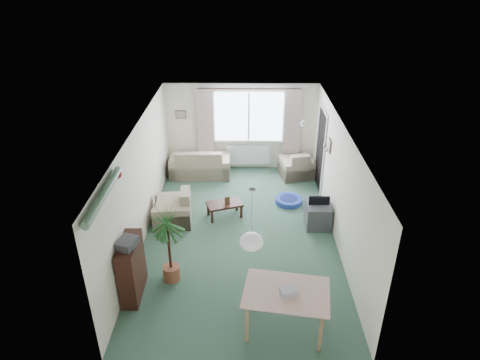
{
  "coord_description": "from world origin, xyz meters",
  "views": [
    {
      "loc": [
        0.08,
        -7.55,
        5.32
      ],
      "look_at": [
        0.0,
        0.3,
        1.15
      ],
      "focal_mm": 32.0,
      "sensor_mm": 36.0,
      "label": 1
    }
  ],
  "objects_px": {
    "dining_table": "(285,311)",
    "houseplant": "(169,245)",
    "pet_bed": "(289,200)",
    "armchair_left": "(172,207)",
    "coffee_table": "(225,210)",
    "tv_cube": "(318,215)",
    "sofa": "(200,162)",
    "armchair_corner": "(296,164)",
    "bookshelf": "(132,269)"
  },
  "relations": [
    {
      "from": "bookshelf",
      "to": "armchair_corner",
      "type": "bearing_deg",
      "value": 52.64
    },
    {
      "from": "bookshelf",
      "to": "houseplant",
      "type": "xyz_separation_m",
      "value": [
        0.6,
        0.36,
        0.24
      ]
    },
    {
      "from": "sofa",
      "to": "houseplant",
      "type": "relative_size",
      "value": 1.02
    },
    {
      "from": "sofa",
      "to": "houseplant",
      "type": "xyz_separation_m",
      "value": [
        -0.14,
        -4.19,
        0.38
      ]
    },
    {
      "from": "houseplant",
      "to": "armchair_left",
      "type": "bearing_deg",
      "value": 97.78
    },
    {
      "from": "armchair_corner",
      "to": "pet_bed",
      "type": "bearing_deg",
      "value": 65.18
    },
    {
      "from": "tv_cube",
      "to": "pet_bed",
      "type": "distance_m",
      "value": 1.12
    },
    {
      "from": "armchair_corner",
      "to": "pet_bed",
      "type": "xyz_separation_m",
      "value": [
        -0.32,
        -1.42,
        -0.3
      ]
    },
    {
      "from": "armchair_left",
      "to": "bookshelf",
      "type": "distance_m",
      "value": 2.32
    },
    {
      "from": "pet_bed",
      "to": "bookshelf",
      "type": "bearing_deg",
      "value": -133.89
    },
    {
      "from": "armchair_corner",
      "to": "tv_cube",
      "type": "distance_m",
      "value": 2.39
    },
    {
      "from": "sofa",
      "to": "houseplant",
      "type": "bearing_deg",
      "value": 86.55
    },
    {
      "from": "coffee_table",
      "to": "tv_cube",
      "type": "relative_size",
      "value": 1.33
    },
    {
      "from": "armchair_corner",
      "to": "armchair_left",
      "type": "distance_m",
      "value": 3.73
    },
    {
      "from": "tv_cube",
      "to": "houseplant",
      "type": "bearing_deg",
      "value": -148.77
    },
    {
      "from": "houseplant",
      "to": "tv_cube",
      "type": "height_order",
      "value": "houseplant"
    },
    {
      "from": "coffee_table",
      "to": "bookshelf",
      "type": "relative_size",
      "value": 0.73
    },
    {
      "from": "armchair_left",
      "to": "houseplant",
      "type": "distance_m",
      "value": 1.98
    },
    {
      "from": "sofa",
      "to": "pet_bed",
      "type": "distance_m",
      "value": 2.7
    },
    {
      "from": "armchair_left",
      "to": "pet_bed",
      "type": "relative_size",
      "value": 1.34
    },
    {
      "from": "tv_cube",
      "to": "coffee_table",
      "type": "bearing_deg",
      "value": 170.24
    },
    {
      "from": "coffee_table",
      "to": "pet_bed",
      "type": "relative_size",
      "value": 1.23
    },
    {
      "from": "bookshelf",
      "to": "dining_table",
      "type": "relative_size",
      "value": 0.89
    },
    {
      "from": "bookshelf",
      "to": "armchair_left",
      "type": "bearing_deg",
      "value": 80.36
    },
    {
      "from": "bookshelf",
      "to": "coffee_table",
      "type": "bearing_deg",
      "value": 58.13
    },
    {
      "from": "dining_table",
      "to": "houseplant",
      "type": "bearing_deg",
      "value": 149.68
    },
    {
      "from": "coffee_table",
      "to": "houseplant",
      "type": "relative_size",
      "value": 0.51
    },
    {
      "from": "armchair_corner",
      "to": "pet_bed",
      "type": "height_order",
      "value": "armchair_corner"
    },
    {
      "from": "dining_table",
      "to": "pet_bed",
      "type": "xyz_separation_m",
      "value": [
        0.42,
        3.91,
        -0.31
      ]
    },
    {
      "from": "armchair_left",
      "to": "coffee_table",
      "type": "height_order",
      "value": "armchair_left"
    },
    {
      "from": "sofa",
      "to": "houseplant",
      "type": "distance_m",
      "value": 4.21
    },
    {
      "from": "armchair_left",
      "to": "pet_bed",
      "type": "xyz_separation_m",
      "value": [
        2.66,
        0.83,
        -0.32
      ]
    },
    {
      "from": "tv_cube",
      "to": "armchair_left",
      "type": "bearing_deg",
      "value": 177.48
    },
    {
      "from": "houseplant",
      "to": "pet_bed",
      "type": "bearing_deg",
      "value": 48.97
    },
    {
      "from": "coffee_table",
      "to": "armchair_left",
      "type": "bearing_deg",
      "value": -169.32
    },
    {
      "from": "armchair_corner",
      "to": "armchair_left",
      "type": "xyz_separation_m",
      "value": [
        -2.98,
        -2.24,
        0.02
      ]
    },
    {
      "from": "pet_bed",
      "to": "armchair_left",
      "type": "bearing_deg",
      "value": -162.68
    },
    {
      "from": "armchair_corner",
      "to": "pet_bed",
      "type": "distance_m",
      "value": 1.48
    },
    {
      "from": "pet_bed",
      "to": "houseplant",
      "type": "bearing_deg",
      "value": -131.03
    },
    {
      "from": "houseplant",
      "to": "armchair_corner",
      "type": "bearing_deg",
      "value": 56.96
    },
    {
      "from": "pet_bed",
      "to": "coffee_table",
      "type": "bearing_deg",
      "value": -157.94
    },
    {
      "from": "bookshelf",
      "to": "pet_bed",
      "type": "xyz_separation_m",
      "value": [
        3.0,
        3.12,
        -0.47
      ]
    },
    {
      "from": "armchair_corner",
      "to": "sofa",
      "type": "bearing_deg",
      "value": -12.81
    },
    {
      "from": "coffee_table",
      "to": "pet_bed",
      "type": "xyz_separation_m",
      "value": [
        1.51,
        0.61,
        -0.11
      ]
    },
    {
      "from": "armchair_left",
      "to": "houseplant",
      "type": "relative_size",
      "value": 0.55
    },
    {
      "from": "armchair_left",
      "to": "pet_bed",
      "type": "bearing_deg",
      "value": 102.61
    },
    {
      "from": "armchair_left",
      "to": "tv_cube",
      "type": "relative_size",
      "value": 1.46
    },
    {
      "from": "tv_cube",
      "to": "pet_bed",
      "type": "relative_size",
      "value": 0.92
    },
    {
      "from": "bookshelf",
      "to": "tv_cube",
      "type": "distance_m",
      "value": 4.16
    },
    {
      "from": "dining_table",
      "to": "pet_bed",
      "type": "relative_size",
      "value": 1.88
    }
  ]
}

